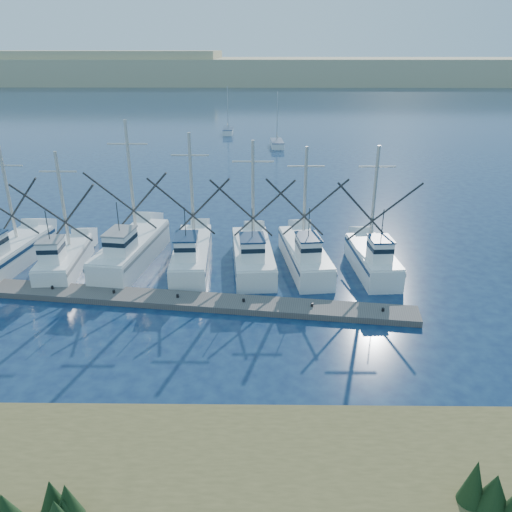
% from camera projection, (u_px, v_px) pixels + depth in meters
% --- Properties ---
extents(ground, '(500.00, 500.00, 0.00)m').
position_uv_depth(ground, '(290.00, 365.00, 24.09)').
color(ground, '#0D1C3D').
rests_on(ground, ground).
extents(floating_dock, '(28.13, 5.50, 0.37)m').
position_uv_depth(floating_dock, '(178.00, 300.00, 29.87)').
color(floating_dock, '#57524E').
rests_on(floating_dock, ground).
extents(dune_ridge, '(360.00, 60.00, 10.00)m').
position_uv_depth(dune_ridge, '(265.00, 70.00, 215.85)').
color(dune_ridge, tan).
rests_on(dune_ridge, ground).
extents(trawler_fleet, '(28.09, 9.48, 9.75)m').
position_uv_depth(trawler_fleet, '(183.00, 255.00, 34.26)').
color(trawler_fleet, white).
rests_on(trawler_fleet, ground).
extents(sailboat_near, '(2.05, 5.34, 8.10)m').
position_uv_depth(sailboat_near, '(277.00, 144.00, 76.69)').
color(sailboat_near, white).
rests_on(sailboat_near, ground).
extents(sailboat_far, '(1.70, 4.71, 8.10)m').
position_uv_depth(sailboat_far, '(228.00, 131.00, 88.18)').
color(sailboat_far, white).
rests_on(sailboat_far, ground).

